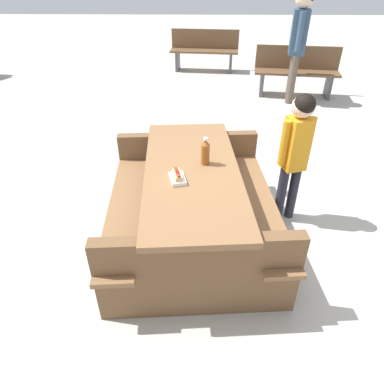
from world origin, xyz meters
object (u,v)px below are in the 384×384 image
Objects in this scene: park_bench_near at (296,70)px; soda_bottle at (205,152)px; picnic_table at (192,200)px; bystander_adult at (299,33)px; child_in_coat at (296,144)px; park_bench_mid at (204,49)px; hotdog_tray at (177,177)px.

soda_bottle is at bearing -23.19° from park_bench_near.
park_bench_near is at bearing 156.00° from picnic_table.
bystander_adult is (-3.65, 1.57, 0.28)m from soda_bottle.
picnic_table is at bearing -50.58° from soda_bottle.
child_in_coat reaches higher than park_bench_mid.
picnic_table is 9.45× the size of hotdog_tray.
soda_bottle is 4.38m from park_bench_near.
soda_bottle is 1.16× the size of hotdog_tray.
park_bench_near is 1.00× the size of park_bench_mid.
soda_bottle is (-0.09, 0.11, 0.41)m from picnic_table.
park_bench_near is at bearing 155.67° from hotdog_tray.
picnic_table is 0.44m from soda_bottle.
soda_bottle reaches higher than park_bench_near.
child_in_coat is 5.50m from park_bench_mid.
bystander_adult is at bearing 155.54° from hotdog_tray.
child_in_coat reaches higher than park_bench_near.
child_in_coat reaches higher than picnic_table.
hotdog_tray reaches higher than picnic_table.
soda_bottle reaches higher than hotdog_tray.
picnic_table is 4.49m from park_bench_near.
picnic_table is at bearing -24.00° from park_bench_near.
child_in_coat is 0.82× the size of park_bench_near.
hotdog_tray is at bearing -39.13° from soda_bottle.
soda_bottle is 0.15× the size of park_bench_mid.
bystander_adult is (-3.74, 1.67, 0.70)m from picnic_table.
soda_bottle reaches higher than picnic_table.
soda_bottle is 0.35m from hotdog_tray.
bystander_adult is at bearing 36.36° from park_bench_mid.
park_bench_near is (-3.75, 0.92, -0.36)m from child_in_coat.
bystander_adult is at bearing 156.78° from soda_bottle.
park_bench_mid is (-5.44, -0.74, -0.36)m from child_in_coat.
child_in_coat reaches higher than soda_bottle.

